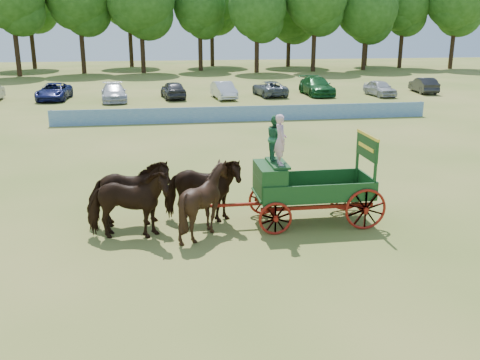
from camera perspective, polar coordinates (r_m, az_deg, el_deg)
The scene contains 9 objects.
ground at distance 20.31m, azimuth 11.74°, elevation -2.69°, with size 160.00×160.00×0.00m, color #9B8B46.
horse_lead_left at distance 16.91m, azimuth -11.89°, elevation -2.57°, with size 1.22×2.68×2.26m, color black.
horse_lead_right at distance 17.95m, azimuth -11.73°, elevation -1.44°, with size 1.22×2.68×2.26m, color black.
horse_wheel_left at distance 16.93m, azimuth -3.75°, elevation -2.21°, with size 1.83×2.06×2.27m, color black.
horse_wheel_right at distance 17.97m, azimuth -4.07°, elevation -1.11°, with size 1.22×2.68×2.26m, color black.
farm_dray at distance 17.80m, azimuth 5.59°, elevation 0.34°, with size 6.00×2.00×3.78m.
sponsor_banner at distance 36.91m, azimuth 0.60°, elevation 7.09°, with size 26.00×0.08×1.05m, color #1E5FA7.
parked_cars at distance 48.58m, azimuth -5.73°, elevation 9.55°, with size 46.57×7.00×1.65m.
treeline at distance 77.21m, azimuth -7.15°, elevation 18.47°, with size 88.33×22.32×14.51m.
Camera 1 is at (-6.96, -17.92, 6.55)m, focal length 40.00 mm.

